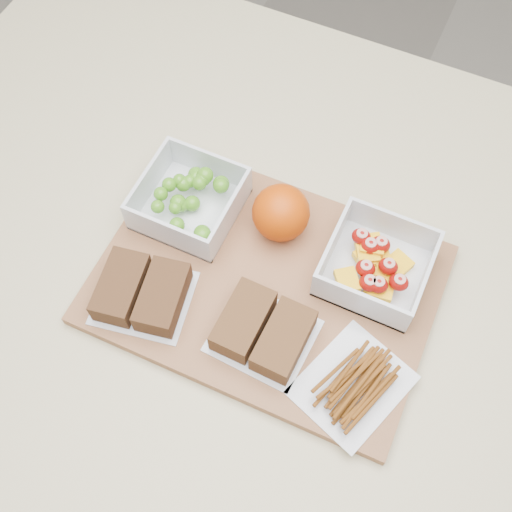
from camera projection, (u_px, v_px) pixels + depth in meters
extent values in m
plane|color=gray|center=(262.00, 430.00, 1.63)|extent=(4.00, 4.00, 0.00)
cube|color=beige|center=(264.00, 377.00, 1.23)|extent=(1.20, 0.90, 0.90)
cube|color=#94613D|center=(266.00, 284.00, 0.82)|extent=(0.42, 0.30, 0.02)
cube|color=silver|center=(191.00, 208.00, 0.86)|extent=(0.13, 0.13, 0.00)
cube|color=silver|center=(210.00, 165.00, 0.87)|extent=(0.13, 0.00, 0.05)
cube|color=silver|center=(167.00, 234.00, 0.82)|extent=(0.13, 0.00, 0.05)
cube|color=silver|center=(230.00, 215.00, 0.83)|extent=(0.00, 0.12, 0.05)
cube|color=silver|center=(149.00, 183.00, 0.85)|extent=(0.00, 0.12, 0.05)
sphere|color=#4C901D|center=(178.00, 203.00, 0.84)|extent=(0.02, 0.02, 0.02)
sphere|color=#4C901D|center=(161.00, 194.00, 0.84)|extent=(0.02, 0.02, 0.02)
sphere|color=#4C901D|center=(199.00, 183.00, 0.85)|extent=(0.02, 0.02, 0.02)
sphere|color=#4C901D|center=(192.00, 203.00, 0.85)|extent=(0.02, 0.02, 0.02)
sphere|color=#4C901D|center=(169.00, 185.00, 0.85)|extent=(0.02, 0.02, 0.02)
sphere|color=#4C901D|center=(182.00, 205.00, 0.84)|extent=(0.02, 0.02, 0.02)
sphere|color=#4C901D|center=(179.00, 180.00, 0.85)|extent=(0.02, 0.02, 0.02)
sphere|color=#4C901D|center=(203.00, 235.00, 0.81)|extent=(0.02, 0.02, 0.02)
sphere|color=#4C901D|center=(221.00, 184.00, 0.85)|extent=(0.02, 0.02, 0.02)
sphere|color=#4C901D|center=(205.00, 175.00, 0.85)|extent=(0.02, 0.02, 0.02)
sphere|color=#4C901D|center=(158.00, 207.00, 0.83)|extent=(0.02, 0.02, 0.02)
sphere|color=#4C901D|center=(221.00, 186.00, 0.84)|extent=(0.02, 0.02, 0.02)
sphere|color=#4C901D|center=(177.00, 225.00, 0.82)|extent=(0.02, 0.02, 0.02)
sphere|color=#4C901D|center=(196.00, 177.00, 0.86)|extent=(0.02, 0.02, 0.02)
sphere|color=#4C901D|center=(183.00, 184.00, 0.85)|extent=(0.02, 0.02, 0.02)
sphere|color=#4C901D|center=(203.00, 179.00, 0.85)|extent=(0.02, 0.02, 0.02)
sphere|color=#4C901D|center=(202.00, 233.00, 0.81)|extent=(0.02, 0.02, 0.02)
sphere|color=#4C901D|center=(203.00, 234.00, 0.83)|extent=(0.02, 0.02, 0.02)
sphere|color=#4C901D|center=(190.00, 181.00, 0.85)|extent=(0.02, 0.02, 0.02)
sphere|color=#4C901D|center=(175.00, 208.00, 0.84)|extent=(0.02, 0.02, 0.02)
sphere|color=#4C901D|center=(196.00, 175.00, 0.86)|extent=(0.02, 0.02, 0.02)
cube|color=silver|center=(374.00, 272.00, 0.82)|extent=(0.13, 0.13, 0.00)
cube|color=silver|center=(393.00, 226.00, 0.82)|extent=(0.13, 0.00, 0.05)
cube|color=silver|center=(360.00, 304.00, 0.77)|extent=(0.13, 0.00, 0.05)
cube|color=silver|center=(423.00, 282.00, 0.78)|extent=(0.00, 0.12, 0.05)
cube|color=silver|center=(332.00, 246.00, 0.81)|extent=(0.00, 0.12, 0.05)
cube|color=#F4B00D|center=(373.00, 281.00, 0.80)|extent=(0.04, 0.04, 0.01)
cube|color=#F4B00D|center=(373.00, 250.00, 0.81)|extent=(0.04, 0.05, 0.01)
cube|color=#F4B00D|center=(384.00, 267.00, 0.80)|extent=(0.04, 0.05, 0.01)
cube|color=#F4B00D|center=(396.00, 266.00, 0.81)|extent=(0.04, 0.05, 0.01)
cube|color=#F4B00D|center=(367.00, 252.00, 0.81)|extent=(0.04, 0.04, 0.01)
cube|color=#F4B00D|center=(372.00, 246.00, 0.81)|extent=(0.04, 0.03, 0.01)
cube|color=#F4B00D|center=(347.00, 281.00, 0.79)|extent=(0.04, 0.04, 0.01)
cube|color=#F4B00D|center=(381.00, 288.00, 0.79)|extent=(0.04, 0.04, 0.01)
cube|color=#F4B00D|center=(367.00, 259.00, 0.81)|extent=(0.04, 0.04, 0.01)
ellipsoid|color=#A11208|center=(388.00, 266.00, 0.79)|extent=(0.03, 0.02, 0.02)
ellipsoid|color=#A11208|center=(378.00, 285.00, 0.78)|extent=(0.03, 0.02, 0.02)
ellipsoid|color=#A11208|center=(361.00, 237.00, 0.81)|extent=(0.03, 0.02, 0.02)
ellipsoid|color=#A11208|center=(399.00, 282.00, 0.78)|extent=(0.03, 0.02, 0.02)
ellipsoid|color=#A11208|center=(370.00, 246.00, 0.80)|extent=(0.03, 0.02, 0.02)
ellipsoid|color=#A11208|center=(369.00, 283.00, 0.78)|extent=(0.03, 0.02, 0.02)
ellipsoid|color=#A11208|center=(365.00, 268.00, 0.79)|extent=(0.03, 0.02, 0.02)
ellipsoid|color=#A11208|center=(381.00, 244.00, 0.80)|extent=(0.03, 0.02, 0.02)
sphere|color=#CC4304|center=(281.00, 213.00, 0.82)|extent=(0.07, 0.07, 0.07)
cube|color=silver|center=(144.00, 298.00, 0.80)|extent=(0.13, 0.12, 0.00)
cube|color=#51321B|center=(121.00, 287.00, 0.79)|extent=(0.06, 0.10, 0.03)
cube|color=#51321B|center=(163.00, 297.00, 0.78)|extent=(0.06, 0.10, 0.03)
cube|color=silver|center=(263.00, 336.00, 0.78)|extent=(0.12, 0.11, 0.00)
cube|color=brown|center=(243.00, 321.00, 0.77)|extent=(0.05, 0.09, 0.03)
cube|color=brown|center=(284.00, 340.00, 0.76)|extent=(0.05, 0.09, 0.03)
cube|color=silver|center=(352.00, 385.00, 0.75)|extent=(0.14, 0.15, 0.00)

